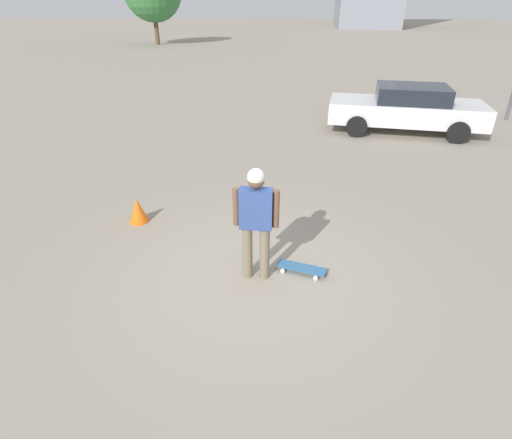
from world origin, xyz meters
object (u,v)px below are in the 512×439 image
object	(u,v)px
car_parked_near	(407,108)
traffic_cone	(138,210)
skateboard	(301,268)
person	(256,216)

from	to	relation	value
car_parked_near	traffic_cone	xyz separation A→B (m)	(-6.88, 6.24, -0.51)
skateboard	car_parked_near	world-z (taller)	car_parked_near
person	car_parked_near	xyz separation A→B (m)	(8.34, -3.82, -0.30)
car_parked_near	skateboard	bearing A→B (deg)	75.02
person	car_parked_near	size ratio (longest dim) A/B	0.36
person	car_parked_near	world-z (taller)	person
skateboard	traffic_cone	xyz separation A→B (m)	(1.26, 3.11, 0.17)
car_parked_near	traffic_cone	world-z (taller)	car_parked_near
person	car_parked_near	bearing A→B (deg)	65.38
skateboard	person	bearing A→B (deg)	29.82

